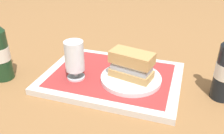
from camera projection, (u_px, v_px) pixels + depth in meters
name	position (u px, v px, depth m)	size (l,w,h in m)	color
ground_plane	(112.00, 80.00, 0.81)	(3.00, 3.00, 0.00)	olive
tray	(112.00, 78.00, 0.80)	(0.44, 0.32, 0.02)	silver
placemat	(112.00, 75.00, 0.80)	(0.38, 0.27, 0.00)	#9E2D2D
plate	(131.00, 78.00, 0.76)	(0.19, 0.19, 0.01)	white
sandwich	(131.00, 64.00, 0.74)	(0.14, 0.09, 0.08)	tan
beer_glass	(75.00, 59.00, 0.75)	(0.06, 0.06, 0.12)	silver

